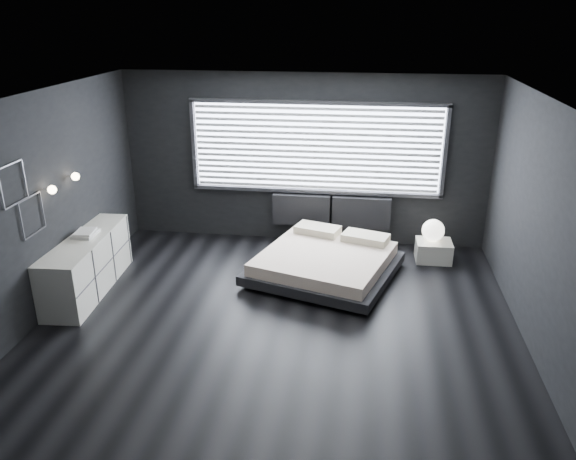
# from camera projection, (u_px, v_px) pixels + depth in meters

# --- Properties ---
(room) EXTENTS (6.04, 6.00, 2.80)m
(room) POSITION_uv_depth(u_px,v_px,m) (278.00, 217.00, 6.69)
(room) COLOR black
(room) RESTS_ON ground
(window) EXTENTS (4.14, 0.09, 1.52)m
(window) POSITION_uv_depth(u_px,v_px,m) (316.00, 148.00, 9.07)
(window) COLOR white
(window) RESTS_ON ground
(headboard) EXTENTS (1.96, 0.16, 0.52)m
(headboard) POSITION_uv_depth(u_px,v_px,m) (331.00, 211.00, 9.37)
(headboard) COLOR black
(headboard) RESTS_ON ground
(sconce_near) EXTENTS (0.18, 0.11, 0.11)m
(sconce_near) POSITION_uv_depth(u_px,v_px,m) (52.00, 190.00, 7.03)
(sconce_near) COLOR silver
(sconce_near) RESTS_ON ground
(sconce_far) EXTENTS (0.18, 0.11, 0.11)m
(sconce_far) POSITION_uv_depth(u_px,v_px,m) (75.00, 177.00, 7.59)
(sconce_far) COLOR silver
(sconce_far) RESTS_ON ground
(wall_art_upper) EXTENTS (0.01, 0.48, 0.48)m
(wall_art_upper) POSITION_uv_depth(u_px,v_px,m) (13.00, 184.00, 6.40)
(wall_art_upper) COLOR #47474C
(wall_art_upper) RESTS_ON ground
(wall_art_lower) EXTENTS (0.01, 0.48, 0.48)m
(wall_art_lower) POSITION_uv_depth(u_px,v_px,m) (32.00, 215.00, 6.80)
(wall_art_lower) COLOR #47474C
(wall_art_lower) RESTS_ON ground
(bed) EXTENTS (2.40, 2.35, 0.50)m
(bed) POSITION_uv_depth(u_px,v_px,m) (325.00, 262.00, 8.29)
(bed) COLOR black
(bed) RESTS_ON ground
(nightstand) EXTENTS (0.55, 0.46, 0.32)m
(nightstand) POSITION_uv_depth(u_px,v_px,m) (433.00, 251.00, 8.84)
(nightstand) COLOR silver
(nightstand) RESTS_ON ground
(orb_lamp) EXTENTS (0.35, 0.35, 0.35)m
(orb_lamp) POSITION_uv_depth(u_px,v_px,m) (433.00, 230.00, 8.75)
(orb_lamp) COLOR white
(orb_lamp) RESTS_ON nightstand
(dresser) EXTENTS (0.68, 2.00, 0.79)m
(dresser) POSITION_uv_depth(u_px,v_px,m) (87.00, 264.00, 7.83)
(dresser) COLOR silver
(dresser) RESTS_ON ground
(book_stack) EXTENTS (0.29, 0.38, 0.07)m
(book_stack) POSITION_uv_depth(u_px,v_px,m) (85.00, 233.00, 7.76)
(book_stack) COLOR silver
(book_stack) RESTS_ON dresser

